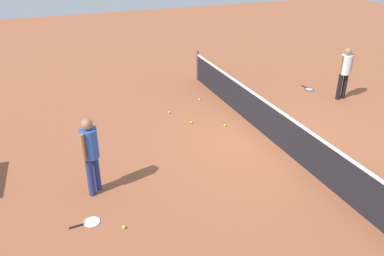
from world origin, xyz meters
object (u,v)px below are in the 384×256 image
object	(u,v)px
player_far_side	(345,69)
tennis_racket_near_player	(91,222)
tennis_ball_midcourt	(225,125)
tennis_ball_baseline	(191,122)
tennis_racket_far_player	(309,89)
tennis_ball_stray_left	(124,227)
player_near_side	(90,150)
tennis_ball_by_net	(169,112)
tennis_ball_near_player	(200,100)

from	to	relation	value
player_far_side	tennis_racket_near_player	size ratio (longest dim) A/B	2.87
tennis_ball_midcourt	tennis_ball_baseline	xyz separation A→B (m)	(-0.53, -0.82, 0.00)
player_far_side	tennis_racket_far_player	xyz separation A→B (m)	(-1.07, -0.44, -1.00)
tennis_racket_far_player	tennis_ball_stray_left	bearing A→B (deg)	-58.15
player_near_side	tennis_ball_by_net	distance (m)	4.33
tennis_racket_far_player	tennis_ball_near_player	distance (m)	3.97
player_near_side	tennis_racket_near_player	xyz separation A→B (m)	(0.97, -0.25, -1.00)
player_far_side	tennis_racket_far_player	bearing A→B (deg)	-157.51
player_near_side	tennis_ball_near_player	size ratio (longest dim) A/B	25.76
player_near_side	tennis_racket_far_player	xyz separation A→B (m)	(-3.36, 7.91, -1.00)
tennis_racket_near_player	tennis_racket_far_player	size ratio (longest dim) A/B	1.01
player_far_side	tennis_racket_far_player	size ratio (longest dim) A/B	2.90
player_near_side	tennis_ball_near_player	world-z (taller)	player_near_side
tennis_ball_by_net	player_near_side	bearing A→B (deg)	-40.06
player_far_side	tennis_racket_near_player	xyz separation A→B (m)	(3.26, -8.61, -1.00)
tennis_racket_far_player	tennis_ball_by_net	xyz separation A→B (m)	(0.13, -5.19, 0.02)
player_near_side	tennis_racket_far_player	distance (m)	8.65
tennis_racket_near_player	player_near_side	bearing A→B (deg)	165.42
player_far_side	tennis_ball_near_player	xyz separation A→B (m)	(-1.53, -4.39, -0.98)
tennis_racket_near_player	tennis_ball_stray_left	world-z (taller)	tennis_ball_stray_left
tennis_ball_by_net	tennis_ball_midcourt	xyz separation A→B (m)	(1.43, 1.18, 0.00)
player_near_side	player_far_side	distance (m)	8.66
player_near_side	tennis_ball_stray_left	world-z (taller)	player_near_side
tennis_racket_near_player	tennis_ball_midcourt	distance (m)	5.00
player_far_side	tennis_racket_far_player	distance (m)	1.53
player_far_side	tennis_ball_midcourt	world-z (taller)	player_far_side
tennis_ball_by_net	tennis_ball_stray_left	distance (m)	5.19
tennis_racket_near_player	tennis_ball_near_player	size ratio (longest dim) A/B	8.96
tennis_ball_midcourt	tennis_ball_by_net	bearing A→B (deg)	-140.36
player_far_side	player_near_side	bearing A→B (deg)	-74.67
tennis_racket_near_player	tennis_ball_by_net	distance (m)	5.15
tennis_racket_near_player	tennis_ball_near_player	xyz separation A→B (m)	(-4.80, 4.22, 0.02)
tennis_ball_near_player	tennis_ball_stray_left	size ratio (longest dim) A/B	1.00
tennis_ball_by_net	tennis_ball_stray_left	size ratio (longest dim) A/B	1.00
player_near_side	tennis_ball_midcourt	bearing A→B (deg)	114.81
tennis_racket_far_player	tennis_ball_baseline	world-z (taller)	tennis_ball_baseline
tennis_ball_stray_left	tennis_racket_near_player	bearing A→B (deg)	-125.36
tennis_ball_near_player	tennis_ball_baseline	size ratio (longest dim) A/B	1.00
tennis_ball_midcourt	tennis_ball_baseline	world-z (taller)	same
tennis_ball_by_net	tennis_ball_stray_left	xyz separation A→B (m)	(4.60, -2.42, 0.00)
tennis_ball_midcourt	player_far_side	bearing A→B (deg)	96.23
tennis_racket_near_player	tennis_ball_by_net	bearing A→B (deg)	144.76
player_near_side	tennis_ball_baseline	world-z (taller)	player_near_side
tennis_racket_far_player	tennis_ball_stray_left	xyz separation A→B (m)	(4.73, -7.61, 0.02)
tennis_ball_by_net	tennis_ball_baseline	size ratio (longest dim) A/B	1.00
tennis_racket_near_player	tennis_racket_far_player	xyz separation A→B (m)	(-4.33, 8.16, 0.00)
player_far_side	tennis_ball_midcourt	size ratio (longest dim) A/B	25.76
tennis_racket_near_player	tennis_ball_near_player	world-z (taller)	tennis_ball_near_player
player_far_side	tennis_ball_by_net	xyz separation A→B (m)	(-0.94, -5.63, -0.98)
tennis_racket_far_player	player_near_side	bearing A→B (deg)	-66.97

